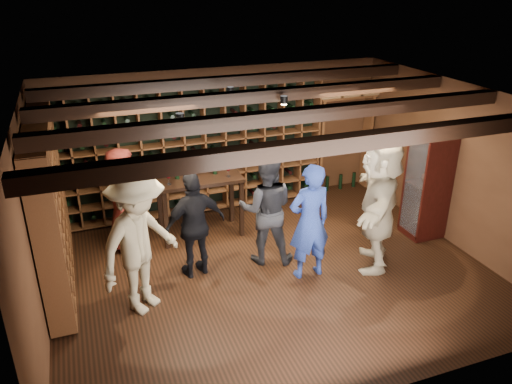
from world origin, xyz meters
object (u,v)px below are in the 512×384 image
object	(u,v)px
guest_red_floral	(123,199)
guest_woman_black	(195,225)
man_grey_suit	(266,209)
tasting_table	(199,185)
display_cabinet	(427,186)
guest_beige	(378,204)
man_blue_shirt	(310,222)
guest_khaki	(139,243)

from	to	relation	value
guest_red_floral	guest_woman_black	xyz separation A→B (m)	(0.83, -1.13, -0.04)
man_grey_suit	tasting_table	world-z (taller)	man_grey_suit
man_grey_suit	guest_woman_black	xyz separation A→B (m)	(-1.06, -0.01, -0.06)
display_cabinet	guest_red_floral	bearing A→B (deg)	164.59
guest_red_floral	guest_woman_black	bearing A→B (deg)	-127.43
guest_red_floral	tasting_table	distance (m)	1.18
man_grey_suit	guest_red_floral	size ratio (longest dim) A/B	1.03
guest_red_floral	tasting_table	xyz separation A→B (m)	(1.18, -0.00, 0.06)
display_cabinet	guest_beige	world-z (taller)	guest_beige
man_blue_shirt	guest_woman_black	distance (m)	1.57
display_cabinet	guest_woman_black	world-z (taller)	display_cabinet
display_cabinet	guest_khaki	distance (m)	4.57
guest_beige	tasting_table	xyz separation A→B (m)	(-2.14, 1.77, -0.10)
man_blue_shirt	guest_red_floral	world-z (taller)	man_blue_shirt
man_blue_shirt	man_grey_suit	world-z (taller)	man_blue_shirt
man_blue_shirt	guest_beige	world-z (taller)	guest_beige
guest_woman_black	guest_red_floral	bearing A→B (deg)	-66.28
guest_khaki	display_cabinet	bearing A→B (deg)	-32.85
guest_khaki	man_blue_shirt	bearing A→B (deg)	-38.87
man_blue_shirt	guest_woman_black	size ratio (longest dim) A/B	1.09
display_cabinet	man_blue_shirt	distance (m)	2.32
display_cabinet	guest_khaki	world-z (taller)	guest_khaki
man_grey_suit	guest_khaki	bearing A→B (deg)	38.00
guest_red_floral	guest_beige	size ratio (longest dim) A/B	0.83
guest_red_floral	guest_khaki	bearing A→B (deg)	-163.23
man_blue_shirt	tasting_table	world-z (taller)	man_blue_shirt
guest_beige	tasting_table	distance (m)	2.78
man_blue_shirt	guest_beige	size ratio (longest dim) A/B	0.86
guest_beige	man_blue_shirt	bearing A→B (deg)	-61.65
guest_red_floral	tasting_table	size ratio (longest dim) A/B	1.21
guest_beige	guest_red_floral	bearing A→B (deg)	-85.93
man_blue_shirt	guest_khaki	xyz separation A→B (m)	(-2.28, 0.03, 0.11)
guest_woman_black	display_cabinet	bearing A→B (deg)	165.61
man_grey_suit	guest_woman_black	bearing A→B (deg)	22.28
display_cabinet	guest_woman_black	xyz separation A→B (m)	(-3.74, 0.13, -0.08)
man_grey_suit	tasting_table	size ratio (longest dim) A/B	1.25
man_blue_shirt	guest_khaki	distance (m)	2.28
man_grey_suit	guest_red_floral	distance (m)	2.19
man_grey_suit	guest_red_floral	xyz separation A→B (m)	(-1.88, 1.12, -0.02)
man_grey_suit	guest_woman_black	size ratio (longest dim) A/B	1.08
man_grey_suit	guest_khaki	size ratio (longest dim) A/B	0.89
display_cabinet	man_blue_shirt	bearing A→B (deg)	-168.90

